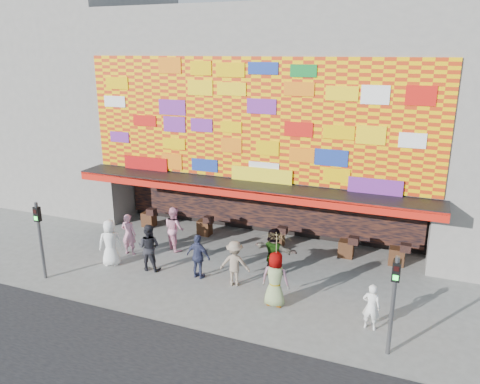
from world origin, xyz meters
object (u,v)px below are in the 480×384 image
Objects in this scene: signal_right at (394,295)px; ped_a at (110,243)px; ped_c at (149,247)px; ped_e at (198,257)px; ped_f at (274,252)px; ped_g at (275,279)px; ped_d at (235,263)px; ped_i at (174,228)px; parasol at (276,246)px; signal_left at (40,232)px; ped_b at (129,234)px; ped_h at (371,307)px.

ped_a is (-10.77, 1.89, -0.92)m from signal_right.
ped_e is (2.09, 0.08, -0.07)m from ped_c.
ped_e is at bearing 34.61° from ped_f.
ped_c is at bearing -9.21° from ped_g.
ped_a is 5.21m from ped_d.
ped_i is at bearing -28.82° from ped_g.
parasol reaches higher than ped_i.
signal_left reaches higher than ped_b.
ped_h is (6.40, -1.08, -0.11)m from ped_e.
ped_g is (0.73, -2.15, 0.02)m from ped_f.
ped_h is at bearing -4.46° from parasol.
ped_g is (-3.78, 1.34, -0.91)m from signal_right.
ped_b is 0.93× the size of ped_i.
parasol is (5.35, -0.75, 1.21)m from ped_c.
ped_f is 1.24× the size of ped_h.
ped_i is (-2.14, 1.99, 0.09)m from ped_e.
ped_g is at bearing 160.51° from signal_right.
parasol is at bearing -175.70° from ped_i.
signal_left is 1.60× the size of ped_c.
ped_i reaches higher than ped_c.
ped_a reaches higher than ped_d.
ped_b reaches higher than ped_h.
signal_right reaches higher than ped_i.
signal_left is 1.63× the size of parasol.
ped_h is at bearing 120.20° from signal_right.
parasol is at bearing 166.51° from ped_c.
signal_right is at bearing 160.68° from ped_b.
ped_c is 5.54m from parasol.
ped_b is 1.82m from ped_c.
ped_b is 0.95× the size of ped_f.
ped_c is 1.00× the size of ped_f.
signal_left is 1.57× the size of ped_g.
ped_a is 1.09× the size of ped_e.
ped_d is 1.47m from ped_e.
ped_h is at bearing 178.91° from ped_e.
ped_f is (7.89, 3.48, -0.93)m from signal_left.
ped_a is at bearing 82.50° from ped_b.
ped_a is at bearing 1.34° from ped_h.
ped_e is 0.90× the size of ped_g.
ped_f is (1.06, 1.32, 0.08)m from ped_d.
ped_a is at bearing 12.70° from ped_e.
ped_d is (-5.57, 2.16, -1.01)m from signal_right.
parasol is at bearing 115.92° from ped_f.
ped_c is at bearing 145.82° from ped_b.
ped_g is (1.79, -0.82, 0.10)m from ped_d.
ped_f reaches higher than ped_h.
ped_h is at bearing 143.21° from ped_a.
ped_i is at bearing -146.59° from ped_b.
signal_right reaches higher than ped_c.
signal_right is at bearing 137.76° from ped_a.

